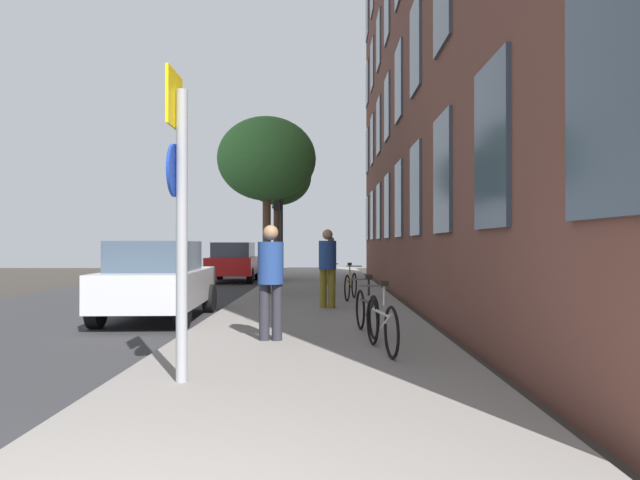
% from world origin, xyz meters
% --- Properties ---
extents(ground_plane, '(41.80, 41.80, 0.00)m').
position_xyz_m(ground_plane, '(-2.40, 15.00, 0.00)').
color(ground_plane, '#332D28').
extents(road_asphalt, '(7.00, 38.00, 0.01)m').
position_xyz_m(road_asphalt, '(-4.50, 15.00, 0.01)').
color(road_asphalt, '#2D2D30').
rests_on(road_asphalt, ground).
extents(sidewalk, '(4.20, 38.00, 0.12)m').
position_xyz_m(sidewalk, '(1.10, 15.00, 0.06)').
color(sidewalk, gray).
rests_on(sidewalk, ground).
extents(sign_post, '(0.16, 0.60, 3.28)m').
position_xyz_m(sign_post, '(-0.24, 3.82, 2.00)').
color(sign_post, gray).
rests_on(sign_post, sidewalk).
extents(traffic_light, '(0.43, 0.24, 3.60)m').
position_xyz_m(traffic_light, '(-0.47, 20.50, 2.59)').
color(traffic_light, black).
rests_on(traffic_light, sidewalk).
extents(tree_near, '(2.90, 2.90, 5.19)m').
position_xyz_m(tree_near, '(-0.41, 15.02, 4.06)').
color(tree_near, brown).
rests_on(tree_near, sidewalk).
extents(tree_far, '(2.68, 2.68, 5.29)m').
position_xyz_m(tree_far, '(-0.57, 21.46, 4.21)').
color(tree_far, '#4C3823').
rests_on(tree_far, sidewalk).
extents(bicycle_0, '(0.44, 1.72, 0.96)m').
position_xyz_m(bicycle_0, '(2.07, 5.59, 0.50)').
color(bicycle_0, black).
rests_on(bicycle_0, sidewalk).
extents(bicycle_1, '(0.42, 1.73, 0.96)m').
position_xyz_m(bicycle_1, '(1.98, 7.14, 0.50)').
color(bicycle_1, black).
rests_on(bicycle_1, sidewalk).
extents(bicycle_2, '(0.53, 1.63, 0.96)m').
position_xyz_m(bicycle_2, '(1.99, 13.08, 0.50)').
color(bicycle_2, black).
rests_on(bicycle_2, sidewalk).
extents(bicycle_3, '(0.42, 1.68, 0.97)m').
position_xyz_m(bicycle_3, '(1.49, 14.65, 0.50)').
color(bicycle_3, black).
rests_on(bicycle_3, sidewalk).
extents(pedestrian_0, '(0.55, 0.55, 1.74)m').
position_xyz_m(pedestrian_0, '(0.49, 6.51, 1.11)').
color(pedestrian_0, '#26262D').
rests_on(pedestrian_0, sidewalk).
extents(pedestrian_1, '(0.43, 0.43, 1.79)m').
position_xyz_m(pedestrian_1, '(1.37, 11.06, 1.14)').
color(pedestrian_1, olive).
rests_on(pedestrian_1, sidewalk).
extents(pedestrian_2, '(0.51, 0.51, 1.71)m').
position_xyz_m(pedestrian_2, '(1.53, 18.80, 1.10)').
color(pedestrian_2, olive).
rests_on(pedestrian_2, sidewalk).
extents(car_0, '(1.94, 4.13, 1.62)m').
position_xyz_m(car_0, '(-2.13, 9.74, 0.84)').
color(car_0, '#B7B7BC').
rests_on(car_0, road_asphalt).
extents(car_1, '(1.88, 4.06, 1.62)m').
position_xyz_m(car_1, '(-2.45, 22.09, 0.84)').
color(car_1, red).
rests_on(car_1, road_asphalt).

